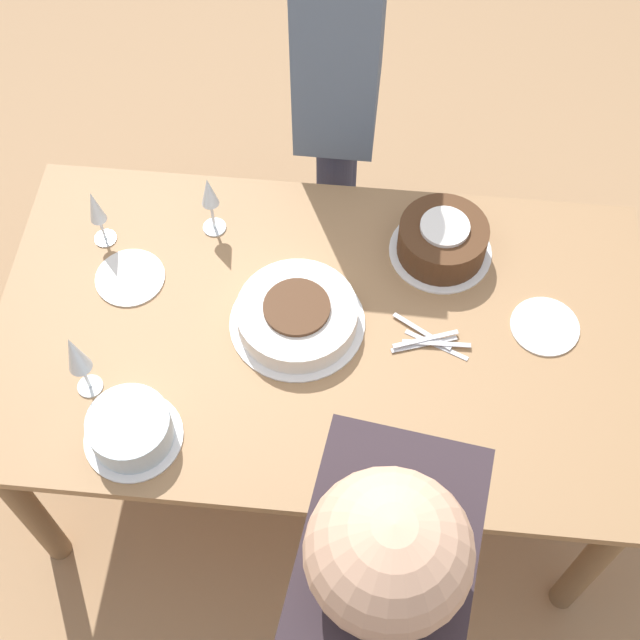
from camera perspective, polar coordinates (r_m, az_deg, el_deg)
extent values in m
plane|color=#A87F56|center=(2.90, 0.00, -8.22)|extent=(12.00, 12.00, 0.00)
cube|color=#9E754C|center=(2.25, 0.00, -0.87)|extent=(1.65, 0.95, 0.03)
cylinder|color=brown|center=(2.85, 16.03, 1.02)|extent=(0.07, 0.07, 0.71)
cylinder|color=brown|center=(2.91, -14.15, 3.42)|extent=(0.07, 0.07, 0.71)
cylinder|color=brown|center=(2.50, 17.02, -14.56)|extent=(0.07, 0.07, 0.71)
cylinder|color=brown|center=(2.57, -18.19, -11.37)|extent=(0.07, 0.07, 0.71)
cylinder|color=white|center=(2.25, -1.46, -0.16)|extent=(0.34, 0.34, 0.01)
cylinder|color=white|center=(2.22, -1.48, 0.31)|extent=(0.30, 0.30, 0.06)
cylinder|color=#4C2D19|center=(2.19, -1.50, 0.83)|extent=(0.17, 0.17, 0.01)
cylinder|color=white|center=(2.39, 7.70, 4.39)|extent=(0.27, 0.27, 0.01)
cylinder|color=#4C2D19|center=(2.35, 7.85, 5.12)|extent=(0.23, 0.23, 0.10)
cylinder|color=white|center=(2.31, 8.00, 5.93)|extent=(0.13, 0.13, 0.01)
cylinder|color=white|center=(2.14, -11.83, -7.32)|extent=(0.23, 0.23, 0.01)
cylinder|color=silver|center=(2.10, -12.04, -6.81)|extent=(0.19, 0.19, 0.08)
cylinder|color=silver|center=(2.23, -14.49, -4.13)|extent=(0.06, 0.06, 0.00)
cylinder|color=silver|center=(2.18, -14.78, -3.50)|extent=(0.01, 0.01, 0.10)
cone|color=silver|center=(2.09, -15.44, -2.05)|extent=(0.06, 0.06, 0.12)
cylinder|color=silver|center=(2.47, -13.56, 5.10)|extent=(0.06, 0.06, 0.00)
cylinder|color=silver|center=(2.43, -13.77, 5.71)|extent=(0.01, 0.01, 0.08)
cone|color=silver|center=(2.36, -14.23, 7.08)|extent=(0.04, 0.04, 0.10)
cylinder|color=silver|center=(2.44, -6.76, 5.92)|extent=(0.06, 0.06, 0.00)
cylinder|color=silver|center=(2.40, -6.89, 6.69)|extent=(0.01, 0.01, 0.10)
cone|color=silver|center=(2.32, -7.14, 8.18)|extent=(0.05, 0.05, 0.09)
cylinder|color=white|center=(2.31, 14.19, -0.40)|extent=(0.17, 0.17, 0.01)
cylinder|color=white|center=(2.37, -12.06, 2.66)|extent=(0.18, 0.18, 0.01)
cube|color=silver|center=(2.23, 7.46, -1.61)|extent=(0.16, 0.08, 0.00)
cube|color=silver|center=(2.23, 6.68, -1.55)|extent=(0.16, 0.07, 0.00)
cube|color=silver|center=(2.24, 6.54, -0.72)|extent=(0.15, 0.10, 0.00)
cube|color=silver|center=(2.23, 7.47, -1.50)|extent=(0.17, 0.02, 0.00)
cube|color=silver|center=(2.23, 6.77, -1.21)|extent=(0.16, 0.07, 0.00)
cylinder|color=#2D334C|center=(3.02, 1.31, 9.68)|extent=(0.11, 0.11, 0.78)
cylinder|color=#2D334C|center=(2.88, 0.88, 6.42)|extent=(0.11, 0.11, 0.78)
cube|color=slate|center=(2.44, 1.39, 18.88)|extent=(0.23, 0.40, 0.65)
sphere|color=tan|center=(1.04, 4.42, -14.64)|extent=(0.20, 0.20, 0.20)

